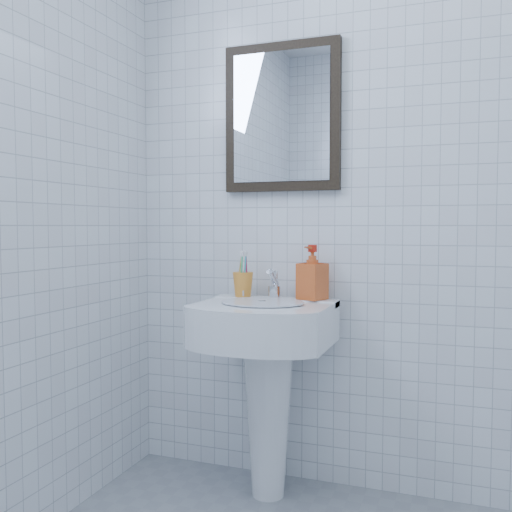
% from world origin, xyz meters
% --- Properties ---
extents(wall_back, '(2.20, 0.02, 2.50)m').
position_xyz_m(wall_back, '(0.00, 1.20, 1.25)').
color(wall_back, white).
rests_on(wall_back, ground).
extents(washbasin, '(0.52, 0.38, 0.80)m').
position_xyz_m(washbasin, '(-0.43, 0.98, 0.54)').
color(washbasin, white).
rests_on(washbasin, ground).
extents(faucet, '(0.05, 0.11, 0.13)m').
position_xyz_m(faucet, '(-0.43, 1.08, 0.84)').
color(faucet, silver).
rests_on(faucet, washbasin).
extents(toothbrush_cup, '(0.11, 0.11, 0.10)m').
position_xyz_m(toothbrush_cup, '(-0.57, 1.09, 0.85)').
color(toothbrush_cup, orange).
rests_on(toothbrush_cup, washbasin).
extents(soap_dispenser, '(0.13, 0.13, 0.22)m').
position_xyz_m(soap_dispenser, '(-0.28, 1.10, 0.90)').
color(soap_dispenser, '#B83612').
rests_on(soap_dispenser, washbasin).
extents(wall_mirror, '(0.50, 0.04, 0.62)m').
position_xyz_m(wall_mirror, '(-0.43, 1.18, 1.55)').
color(wall_mirror, black).
rests_on(wall_mirror, wall_back).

